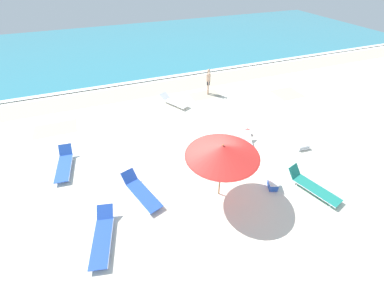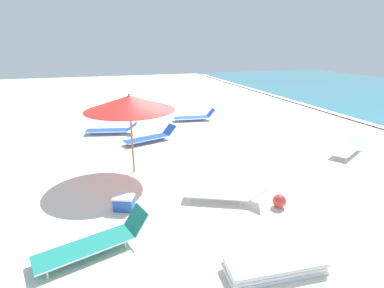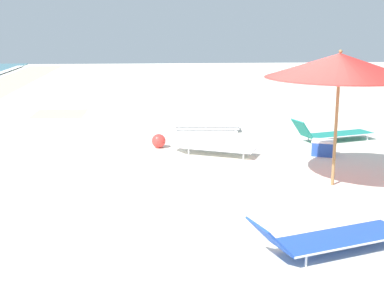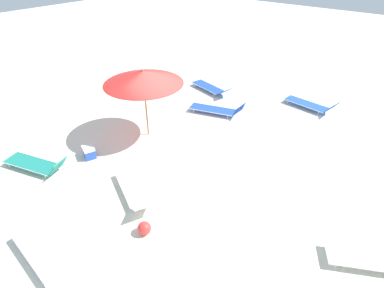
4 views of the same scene
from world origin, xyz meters
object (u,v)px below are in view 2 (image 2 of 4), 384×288
at_px(sun_lounger_beside_umbrella, 112,129).
at_px(sun_lounger_near_water_left, 96,241).
at_px(lounger_stack, 275,266).
at_px(beach_ball, 279,201).
at_px(sun_lounger_mid_beach_pair_a, 195,116).
at_px(cooler_box, 124,203).
at_px(sun_lounger_near_water_right, 348,148).
at_px(beach_umbrella, 130,103).
at_px(sun_lounger_mid_beach_solo, 151,137).
at_px(sun_lounger_under_umbrella, 225,193).

relative_size(sun_lounger_beside_umbrella, sun_lounger_near_water_left, 1.04).
distance_m(lounger_stack, beach_ball, 2.39).
xyz_separation_m(sun_lounger_near_water_left, sun_lounger_mid_beach_pair_a, (-9.56, 5.19, -0.00)).
height_order(beach_ball, cooler_box, cooler_box).
xyz_separation_m(sun_lounger_near_water_left, cooler_box, (-1.44, 0.69, -0.03)).
relative_size(sun_lounger_near_water_right, sun_lounger_mid_beach_pair_a, 0.95).
distance_m(sun_lounger_near_water_right, beach_ball, 5.35).
relative_size(sun_lounger_near_water_left, sun_lounger_near_water_right, 1.08).
bearing_deg(cooler_box, beach_ball, -173.96).
distance_m(beach_umbrella, sun_lounger_near_water_right, 8.21).
bearing_deg(sun_lounger_mid_beach_pair_a, lounger_stack, -4.24).
xyz_separation_m(sun_lounger_mid_beach_pair_a, beach_ball, (9.18, -0.71, -0.04)).
xyz_separation_m(sun_lounger_near_water_left, beach_ball, (-0.38, 4.47, -0.05)).
xyz_separation_m(beach_umbrella, beach_ball, (3.31, 3.27, -2.09)).
height_order(lounger_stack, cooler_box, cooler_box).
xyz_separation_m(sun_lounger_near_water_right, sun_lounger_mid_beach_pair_a, (-6.55, -3.94, 0.01)).
relative_size(lounger_stack, cooler_box, 3.23).
bearing_deg(sun_lounger_near_water_right, sun_lounger_mid_beach_solo, -147.08).
xyz_separation_m(sun_lounger_beside_umbrella, cooler_box, (6.88, -0.08, -0.02)).
height_order(lounger_stack, sun_lounger_mid_beach_pair_a, sun_lounger_mid_beach_pair_a).
distance_m(sun_lounger_under_umbrella, sun_lounger_near_water_right, 6.13).
bearing_deg(beach_ball, sun_lounger_near_water_left, -85.18).
xyz_separation_m(beach_ball, cooler_box, (-1.07, -3.79, 0.01)).
distance_m(lounger_stack, sun_lounger_beside_umbrella, 10.18).
bearing_deg(sun_lounger_beside_umbrella, beach_umbrella, 18.51).
bearing_deg(beach_umbrella, sun_lounger_near_water_right, 85.10).
xyz_separation_m(lounger_stack, sun_lounger_near_water_left, (-1.59, -3.12, 0.10)).
xyz_separation_m(lounger_stack, sun_lounger_beside_umbrella, (-9.91, -2.35, 0.08)).
bearing_deg(sun_lounger_mid_beach_solo, lounger_stack, -12.76).
height_order(sun_lounger_beside_umbrella, sun_lounger_mid_beach_solo, sun_lounger_mid_beach_solo).
relative_size(beach_umbrella, sun_lounger_under_umbrella, 1.25).
bearing_deg(beach_umbrella, sun_lounger_mid_beach_pair_a, 145.88).
bearing_deg(sun_lounger_mid_beach_solo, beach_umbrella, -38.53).
distance_m(sun_lounger_under_umbrella, sun_lounger_near_water_left, 3.48).
height_order(sun_lounger_beside_umbrella, beach_ball, sun_lounger_beside_umbrella).
relative_size(sun_lounger_beside_umbrella, sun_lounger_mid_beach_pair_a, 1.06).
distance_m(sun_lounger_beside_umbrella, sun_lounger_mid_beach_solo, 2.26).
bearing_deg(sun_lounger_near_water_right, cooler_box, -108.48).
relative_size(beach_umbrella, sun_lounger_mid_beach_pair_a, 1.21).
bearing_deg(sun_lounger_beside_umbrella, sun_lounger_near_water_left, 7.84).
xyz_separation_m(sun_lounger_under_umbrella, beach_ball, (0.74, 1.18, -0.04)).
distance_m(sun_lounger_near_water_left, sun_lounger_mid_beach_pair_a, 10.88).
xyz_separation_m(sun_lounger_beside_umbrella, beach_ball, (7.95, 3.70, -0.03)).
bearing_deg(cooler_box, lounger_stack, 150.50).
height_order(sun_lounger_mid_beach_pair_a, cooler_box, sun_lounger_mid_beach_pair_a).
distance_m(sun_lounger_under_umbrella, cooler_box, 2.63).
relative_size(sun_lounger_under_umbrella, sun_lounger_mid_beach_pair_a, 0.97).
relative_size(beach_umbrella, beach_ball, 7.95).
bearing_deg(sun_lounger_near_water_right, beach_ball, -89.50).
distance_m(sun_lounger_near_water_right, sun_lounger_mid_beach_pair_a, 7.65).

